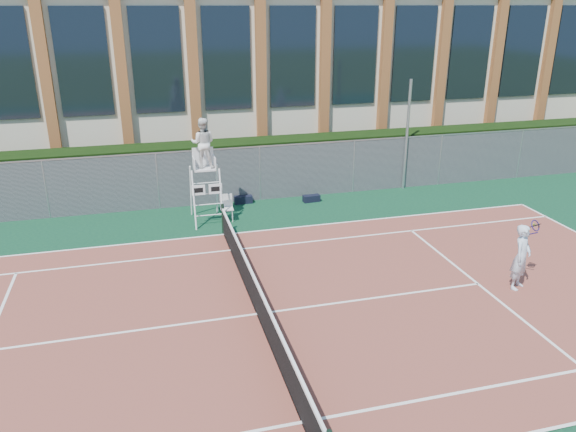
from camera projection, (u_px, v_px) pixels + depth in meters
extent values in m
plane|color=#233814|center=(257.00, 315.00, 14.39)|extent=(120.00, 120.00, 0.00)
cube|color=#0B3122|center=(250.00, 296.00, 15.29)|extent=(36.00, 20.00, 0.01)
cube|color=brown|center=(257.00, 314.00, 14.38)|extent=(23.77, 10.97, 0.02)
cylinder|color=black|center=(223.00, 219.00, 19.25)|extent=(0.10, 0.10, 1.10)
cube|color=black|center=(257.00, 299.00, 14.22)|extent=(0.03, 11.00, 0.86)
cube|color=white|center=(257.00, 283.00, 14.06)|extent=(0.06, 11.20, 0.07)
cube|color=black|center=(206.00, 169.00, 23.03)|extent=(40.00, 1.40, 2.20)
cube|color=beige|center=(184.00, 75.00, 29.23)|extent=(44.00, 10.00, 8.00)
cylinder|color=#9EA0A5|center=(407.00, 136.00, 23.42)|extent=(0.12, 0.12, 4.63)
cylinder|color=white|center=(194.00, 201.00, 19.66)|extent=(0.06, 0.58, 2.09)
cylinder|color=white|center=(221.00, 199.00, 19.89)|extent=(0.06, 0.58, 2.09)
cylinder|color=white|center=(191.00, 192.00, 20.63)|extent=(0.06, 0.58, 2.09)
cylinder|color=white|center=(217.00, 190.00, 20.86)|extent=(0.06, 0.58, 2.09)
cube|color=white|center=(204.00, 169.00, 19.91)|extent=(0.75, 0.64, 0.06)
cube|color=white|center=(203.00, 156.00, 20.05)|extent=(0.75, 0.05, 0.64)
cube|color=white|center=(198.00, 190.00, 19.68)|extent=(0.47, 0.03, 0.36)
cube|color=white|center=(215.00, 189.00, 19.82)|extent=(0.47, 0.03, 0.36)
imported|color=white|center=(203.00, 143.00, 19.63)|extent=(1.01, 0.88, 1.77)
cube|color=silver|center=(227.00, 209.00, 20.44)|extent=(0.48, 0.48, 0.04)
cube|color=silver|center=(226.00, 200.00, 20.53)|extent=(0.45, 0.07, 0.48)
cylinder|color=silver|center=(223.00, 217.00, 20.32)|extent=(0.03, 0.03, 0.45)
cylinder|color=silver|center=(233.00, 216.00, 20.39)|extent=(0.03, 0.03, 0.45)
cylinder|color=silver|center=(222.00, 214.00, 20.66)|extent=(0.03, 0.03, 0.45)
cylinder|color=silver|center=(232.00, 213.00, 20.72)|extent=(0.03, 0.03, 0.45)
cube|color=black|center=(243.00, 200.00, 22.36)|extent=(0.71, 0.29, 0.30)
cube|color=black|center=(311.00, 198.00, 22.55)|extent=(0.70, 0.34, 0.27)
imported|color=silver|center=(521.00, 257.00, 15.40)|extent=(0.82, 0.75, 1.87)
torus|color=#211552|center=(535.00, 226.00, 15.46)|extent=(0.38, 0.30, 0.30)
sphere|color=#CCE533|center=(534.00, 225.00, 15.67)|extent=(0.07, 0.07, 0.07)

